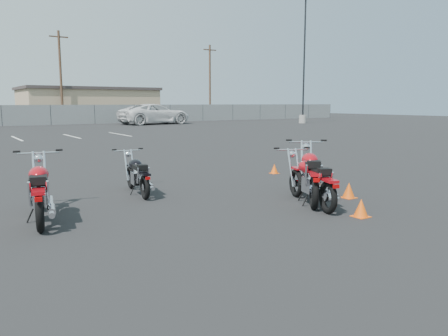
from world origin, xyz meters
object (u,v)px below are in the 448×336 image
motorcycle_third_red (312,181)px  white_van (155,108)px  motorcycle_front_red (40,191)px  motorcycle_second_black (138,175)px  motorcycle_rear_red (311,175)px

motorcycle_third_red → white_van: (11.16, 31.96, 1.01)m
motorcycle_front_red → white_van: bearing=62.4°
white_van → motorcycle_third_red: bearing=154.9°
motorcycle_front_red → motorcycle_third_red: motorcycle_front_red is taller
motorcycle_second_black → motorcycle_third_red: (2.45, -2.85, 0.06)m
motorcycle_rear_red → white_van: (10.88, 31.65, 0.96)m
motorcycle_front_red → motorcycle_rear_red: motorcycle_rear_red is taller
motorcycle_second_black → white_van: (13.61, 29.11, 1.07)m
motorcycle_third_red → motorcycle_second_black: bearing=130.7°
motorcycle_rear_red → motorcycle_third_red: bearing=-131.9°
motorcycle_second_black → motorcycle_third_red: 3.76m
motorcycle_third_red → white_van: bearing=70.8°
motorcycle_front_red → white_van: (15.83, 30.27, 0.99)m
motorcycle_third_red → white_van: size_ratio=0.27×
motorcycle_front_red → white_van: 34.17m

